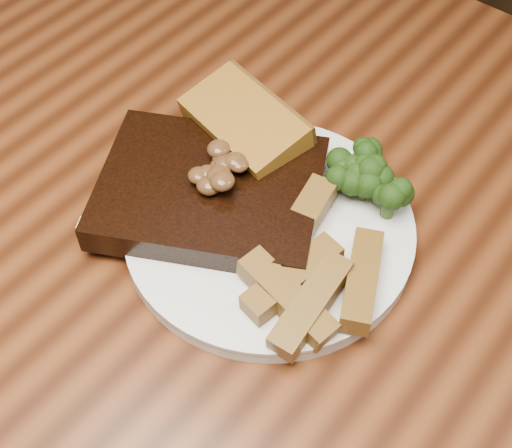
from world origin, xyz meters
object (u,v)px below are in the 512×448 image
(chair_far, at_px, (511,43))
(garlic_bread, at_px, (245,138))
(dining_table, at_px, (258,312))
(potato_wedges, at_px, (333,262))
(plate, at_px, (269,230))
(steak, at_px, (210,192))

(chair_far, distance_m, garlic_bread, 0.68)
(dining_table, distance_m, potato_wedges, 0.13)
(dining_table, relative_size, plate, 6.32)
(chair_far, distance_m, steak, 0.74)
(plate, xyz_separation_m, potato_wedges, (0.07, -0.00, 0.02))
(steak, bearing_deg, garlic_bread, 77.03)
(chair_far, xyz_separation_m, steak, (-0.02, -0.70, 0.25))
(steak, distance_m, potato_wedges, 0.13)
(plate, distance_m, potato_wedges, 0.07)
(steak, bearing_deg, dining_table, -39.24)
(plate, distance_m, steak, 0.06)
(chair_far, bearing_deg, plate, 111.41)
(chair_far, height_order, garlic_bread, chair_far)
(plate, distance_m, garlic_bread, 0.10)
(dining_table, height_order, potato_wedges, potato_wedges)
(chair_far, bearing_deg, garlic_bread, 104.76)
(dining_table, xyz_separation_m, potato_wedges, (0.06, 0.02, 0.12))
(chair_far, xyz_separation_m, potato_wedges, (0.11, -0.69, 0.25))
(dining_table, bearing_deg, potato_wedges, 19.37)
(dining_table, xyz_separation_m, plate, (-0.01, 0.03, 0.10))
(plate, bearing_deg, garlic_bread, 142.55)
(steak, xyz_separation_m, garlic_bread, (-0.02, 0.07, -0.00))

